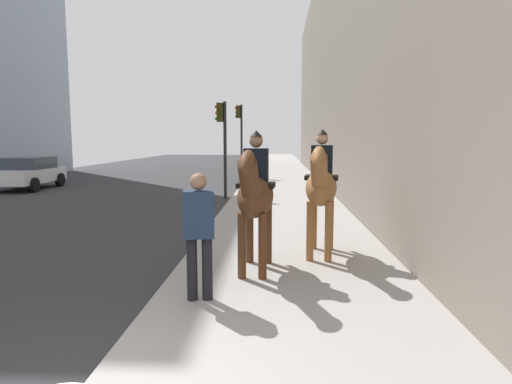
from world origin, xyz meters
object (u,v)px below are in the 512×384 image
object	(u,v)px
mounted_horse_far	(321,186)
traffic_light_far_curb	(240,130)
traffic_light_near_curb	(223,134)
mounted_horse_near	(255,194)
pedestrian_greeting	(199,228)
car_near_lane	(27,172)

from	to	relation	value
mounted_horse_far	traffic_light_far_curb	size ratio (longest dim) A/B	0.55
traffic_light_near_curb	mounted_horse_near	bearing A→B (deg)	-169.97
mounted_horse_near	traffic_light_near_curb	distance (m)	9.86
pedestrian_greeting	traffic_light_far_curb	xyz separation A→B (m)	(19.51, 1.10, 1.69)
pedestrian_greeting	traffic_light_near_curb	bearing A→B (deg)	-2.97
mounted_horse_near	traffic_light_near_curb	size ratio (longest dim) A/B	0.63
pedestrian_greeting	mounted_horse_near	bearing A→B (deg)	-35.62
mounted_horse_near	car_near_lane	bearing A→B (deg)	-134.36
car_near_lane	traffic_light_far_curb	world-z (taller)	traffic_light_far_curb
mounted_horse_near	pedestrian_greeting	xyz separation A→B (m)	(-1.31, 0.67, -0.29)
traffic_light_far_curb	mounted_horse_near	bearing A→B (deg)	-174.44
mounted_horse_far	pedestrian_greeting	world-z (taller)	mounted_horse_far
mounted_horse_near	mounted_horse_far	distance (m)	1.54
pedestrian_greeting	traffic_light_far_curb	bearing A→B (deg)	-5.14
mounted_horse_near	car_near_lane	world-z (taller)	mounted_horse_near
traffic_light_near_curb	traffic_light_far_curb	bearing A→B (deg)	0.42
mounted_horse_near	traffic_light_far_curb	bearing A→B (deg)	-170.18
pedestrian_greeting	traffic_light_far_curb	world-z (taller)	traffic_light_far_curb
mounted_horse_near	traffic_light_near_curb	world-z (taller)	traffic_light_near_curb
car_near_lane	traffic_light_far_curb	bearing A→B (deg)	120.48
traffic_light_near_curb	traffic_light_far_curb	distance (m)	8.56
pedestrian_greeting	car_near_lane	bearing A→B (deg)	28.43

